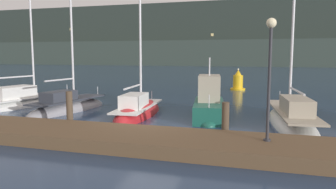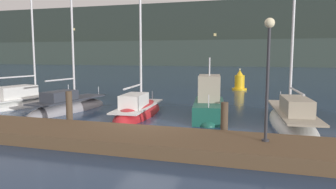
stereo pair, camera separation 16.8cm
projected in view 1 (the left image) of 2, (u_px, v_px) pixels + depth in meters
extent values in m
plane|color=navy|center=(148.00, 130.00, 14.22)|extent=(400.00, 400.00, 0.00)
cube|color=brown|center=(126.00, 138.00, 11.91)|extent=(28.77, 2.80, 0.45)
cylinder|color=#4C3D2D|center=(70.00, 110.00, 14.37)|extent=(0.28, 0.28, 1.66)
cylinder|color=#4C3D2D|center=(225.00, 121.00, 12.45)|extent=(0.28, 0.28, 1.46)
ellipsoid|color=white|center=(27.00, 105.00, 21.16)|extent=(3.45, 8.07, 1.13)
cube|color=silver|center=(27.00, 97.00, 21.09)|extent=(2.89, 6.78, 0.08)
cube|color=silver|center=(14.00, 92.00, 20.21)|extent=(1.68, 2.69, 0.73)
cylinder|color=silver|center=(31.00, 30.00, 21.12)|extent=(0.12, 0.12, 8.64)
cylinder|color=silver|center=(12.00, 77.00, 20.02)|extent=(0.67, 3.26, 0.09)
cylinder|color=silver|center=(67.00, 88.00, 24.25)|extent=(0.04, 0.04, 0.50)
ellipsoid|color=gray|center=(69.00, 111.00, 19.07)|extent=(2.50, 6.39, 1.29)
cube|color=#333842|center=(68.00, 100.00, 18.99)|extent=(2.10, 5.37, 0.08)
cube|color=#333842|center=(59.00, 96.00, 18.28)|extent=(1.28, 2.11, 0.53)
cylinder|color=silver|center=(72.00, 42.00, 19.04)|extent=(0.12, 0.12, 6.69)
cylinder|color=silver|center=(60.00, 80.00, 18.27)|extent=(0.38, 2.26, 0.09)
cylinder|color=silver|center=(98.00, 91.00, 21.56)|extent=(0.04, 0.04, 0.50)
ellipsoid|color=red|center=(138.00, 115.00, 17.76)|extent=(2.26, 6.42, 1.51)
cube|color=silver|center=(138.00, 106.00, 17.71)|extent=(1.90, 5.39, 0.08)
cube|color=silver|center=(134.00, 101.00, 16.92)|extent=(1.20, 2.09, 0.70)
cylinder|color=silver|center=(140.00, 32.00, 17.71)|extent=(0.12, 0.12, 7.93)
cylinder|color=silver|center=(133.00, 87.00, 16.70)|extent=(0.33, 2.78, 0.09)
cylinder|color=silver|center=(152.00, 95.00, 20.49)|extent=(0.04, 0.04, 0.50)
ellipsoid|color=#195647|center=(209.00, 118.00, 16.82)|extent=(2.34, 4.81, 1.17)
cube|color=#195647|center=(209.00, 110.00, 16.77)|extent=(2.14, 4.33, 0.86)
cube|color=#A39984|center=(209.00, 88.00, 17.09)|extent=(1.41, 2.18, 1.32)
cube|color=black|center=(209.00, 83.00, 17.98)|extent=(1.00, 0.41, 0.59)
cylinder|color=silver|center=(210.00, 67.00, 16.59)|extent=(0.07, 0.07, 0.92)
cylinder|color=silver|center=(209.00, 101.00, 14.78)|extent=(0.04, 0.04, 0.60)
ellipsoid|color=white|center=(291.00, 125.00, 15.22)|extent=(2.59, 8.03, 1.11)
cube|color=#A39984|center=(292.00, 111.00, 15.14)|extent=(2.17, 6.74, 0.08)
cube|color=#A39984|center=(296.00, 106.00, 14.17)|extent=(1.31, 2.62, 0.68)
cylinder|color=silver|center=(294.00, 12.00, 15.20)|extent=(0.12, 0.12, 9.12)
cylinder|color=silver|center=(297.00, 91.00, 14.16)|extent=(0.42, 2.99, 0.09)
cylinder|color=silver|center=(280.00, 96.00, 18.65)|extent=(0.04, 0.04, 0.50)
cylinder|color=gold|center=(238.00, 89.00, 30.35)|extent=(1.34, 1.34, 0.16)
cylinder|color=gold|center=(238.00, 82.00, 30.27)|extent=(0.90, 0.90, 1.20)
cone|color=gold|center=(238.00, 73.00, 30.17)|extent=(0.63, 0.63, 0.50)
sphere|color=#F9EAB7|center=(238.00, 69.00, 30.13)|extent=(0.16, 0.16, 0.16)
cylinder|color=#2D2D33|center=(267.00, 140.00, 10.69)|extent=(0.24, 0.24, 0.06)
cylinder|color=#2D2D33|center=(269.00, 84.00, 10.47)|extent=(0.10, 0.10, 3.58)
sphere|color=#F9EAB7|center=(271.00, 23.00, 10.23)|extent=(0.32, 0.32, 0.32)
cube|color=#28332D|center=(251.00, 34.00, 101.63)|extent=(240.00, 16.00, 19.06)
cube|color=#333F39|center=(206.00, 53.00, 96.24)|extent=(144.00, 10.00, 7.32)
cube|color=#F4DB8C|center=(133.00, 44.00, 104.58)|extent=(0.80, 0.10, 0.80)
cube|color=#F4DB8C|center=(295.00, 44.00, 90.87)|extent=(0.80, 0.10, 0.80)
cube|color=#F4DB8C|center=(212.00, 35.00, 97.05)|extent=(0.80, 0.10, 0.80)
cube|color=#F4DB8C|center=(71.00, 29.00, 110.30)|extent=(0.80, 0.10, 0.80)
cube|color=#F4DB8C|center=(286.00, 61.00, 92.05)|extent=(0.80, 0.10, 0.80)
cube|color=#F4DB8C|center=(262.00, 60.00, 93.83)|extent=(0.80, 0.10, 0.80)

